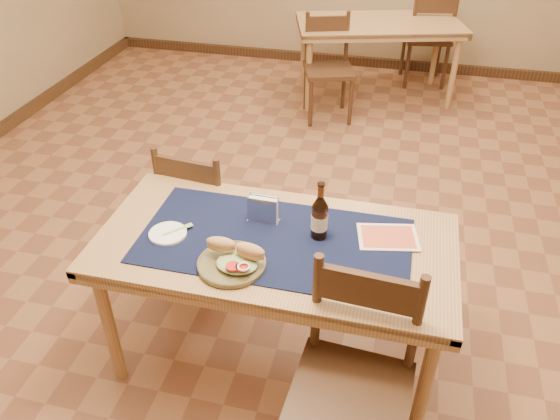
% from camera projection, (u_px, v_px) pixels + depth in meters
% --- Properties ---
extents(room, '(6.04, 7.04, 2.84)m').
position_uv_depth(room, '(313.00, 40.00, 2.69)').
color(room, '#905E3E').
rests_on(room, ground).
extents(main_table, '(1.60, 0.80, 0.75)m').
position_uv_depth(main_table, '(275.00, 255.00, 2.48)').
color(main_table, '#AE8352').
rests_on(main_table, ground).
extents(placemat, '(1.20, 0.60, 0.01)m').
position_uv_depth(placemat, '(275.00, 240.00, 2.43)').
color(placemat, black).
rests_on(placemat, main_table).
extents(baseboard, '(6.00, 7.00, 0.10)m').
position_uv_depth(baseboard, '(306.00, 250.00, 3.47)').
color(baseboard, '#402917').
rests_on(baseboard, ground).
extents(back_table, '(1.68, 1.16, 0.75)m').
position_uv_depth(back_table, '(379.00, 30.00, 5.17)').
color(back_table, '#AE8352').
rests_on(back_table, ground).
extents(chair_main_far, '(0.46, 0.46, 0.90)m').
position_uv_depth(chair_main_far, '(204.00, 207.00, 3.14)').
color(chair_main_far, '#402917').
rests_on(chair_main_far, ground).
extents(chair_main_near, '(0.48, 0.48, 0.98)m').
position_uv_depth(chair_main_near, '(353.00, 384.00, 2.10)').
color(chair_main_near, '#402917').
rests_on(chair_main_near, ground).
extents(chair_back_near, '(0.54, 0.54, 0.92)m').
position_uv_depth(chair_back_near, '(328.00, 66.00, 4.93)').
color(chair_back_near, '#402917').
rests_on(chair_back_near, ground).
extents(chair_back_far, '(0.52, 0.52, 0.97)m').
position_uv_depth(chair_back_far, '(428.00, 36.00, 5.54)').
color(chair_back_far, '#402917').
rests_on(chair_back_far, ground).
extents(sandwich_plate, '(0.29, 0.29, 0.11)m').
position_uv_depth(sandwich_plate, '(234.00, 260.00, 2.27)').
color(sandwich_plate, brown).
rests_on(sandwich_plate, placemat).
extents(side_plate, '(0.17, 0.17, 0.01)m').
position_uv_depth(side_plate, '(168.00, 233.00, 2.46)').
color(side_plate, white).
rests_on(side_plate, placemat).
extents(fork, '(0.11, 0.12, 0.00)m').
position_uv_depth(fork, '(180.00, 229.00, 2.47)').
color(fork, '#7CC96E').
rests_on(fork, side_plate).
extents(beer_bottle, '(0.07, 0.07, 0.28)m').
position_uv_depth(beer_bottle, '(320.00, 217.00, 2.39)').
color(beer_bottle, '#47230C').
rests_on(beer_bottle, placemat).
extents(napkin_holder, '(0.15, 0.06, 0.13)m').
position_uv_depth(napkin_holder, '(263.00, 210.00, 2.51)').
color(napkin_holder, silver).
rests_on(napkin_holder, placemat).
extents(menu_card, '(0.30, 0.24, 0.01)m').
position_uv_depth(menu_card, '(388.00, 237.00, 2.44)').
color(menu_card, beige).
rests_on(menu_card, placemat).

